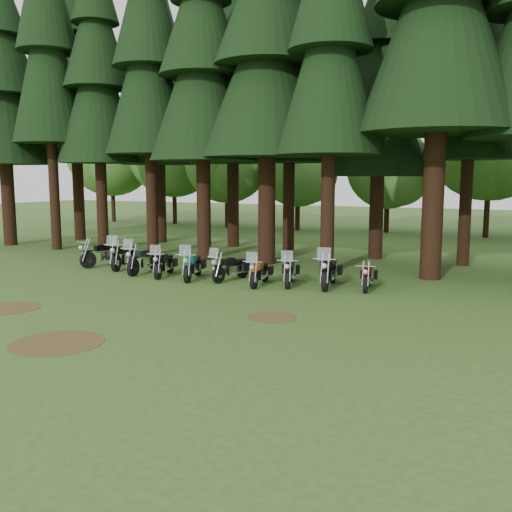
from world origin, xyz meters
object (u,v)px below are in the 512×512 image
object	(u,v)px
motorcycle_4	(193,267)
motorcycle_8	(329,273)
motorcycle_0	(106,255)
motorcycle_9	(368,278)
motorcycle_6	(260,273)
motorcycle_2	(144,261)
motorcycle_1	(124,256)
motorcycle_5	(231,269)
motorcycle_7	(289,272)
motorcycle_3	(164,265)

from	to	relation	value
motorcycle_4	motorcycle_8	distance (m)	5.27
motorcycle_0	motorcycle_9	xyz separation A→B (m)	(11.65, 0.08, -0.08)
motorcycle_4	motorcycle_6	distance (m)	2.85
motorcycle_0	motorcycle_8	bearing A→B (deg)	21.21
motorcycle_2	motorcycle_9	world-z (taller)	motorcycle_2
motorcycle_1	motorcycle_8	size ratio (longest dim) A/B	0.98
motorcycle_0	motorcycle_5	size ratio (longest dim) A/B	1.05
motorcycle_6	motorcycle_8	xyz separation A→B (m)	(2.35, 0.81, 0.07)
motorcycle_9	motorcycle_6	bearing A→B (deg)	-175.06
motorcycle_4	motorcycle_7	world-z (taller)	motorcycle_4
motorcycle_8	motorcycle_9	size ratio (longest dim) A/B	1.25
motorcycle_1	motorcycle_5	xyz separation A→B (m)	(5.47, -0.47, -0.06)
motorcycle_2	motorcycle_7	bearing A→B (deg)	-2.62
motorcycle_5	motorcycle_9	bearing A→B (deg)	16.18
motorcycle_5	motorcycle_3	bearing A→B (deg)	-164.26
motorcycle_1	motorcycle_6	bearing A→B (deg)	-23.00
motorcycle_6	motorcycle_7	world-z (taller)	motorcycle_7
motorcycle_7	motorcycle_8	size ratio (longest dim) A/B	0.88
motorcycle_0	motorcycle_8	xyz separation A→B (m)	(10.31, -0.13, 0.03)
motorcycle_2	motorcycle_7	size ratio (longest dim) A/B	1.11
motorcycle_2	motorcycle_7	world-z (taller)	motorcycle_2
motorcycle_0	motorcycle_7	size ratio (longest dim) A/B	1.04
motorcycle_6	motorcycle_8	size ratio (longest dim) A/B	0.86
motorcycle_2	motorcycle_8	size ratio (longest dim) A/B	0.98
motorcycle_8	motorcycle_6	bearing A→B (deg)	-171.19
motorcycle_0	motorcycle_4	world-z (taller)	motorcycle_4
motorcycle_5	motorcycle_7	bearing A→B (deg)	13.64
motorcycle_3	motorcycle_6	size ratio (longest dim) A/B	1.00
motorcycle_1	motorcycle_7	bearing A→B (deg)	-18.08
motorcycle_1	motorcycle_5	distance (m)	5.49
motorcycle_4	motorcycle_3	bearing A→B (deg)	160.28
motorcycle_2	motorcycle_7	distance (m)	6.30
motorcycle_5	motorcycle_8	world-z (taller)	motorcycle_8
motorcycle_3	motorcycle_9	xyz separation A→B (m)	(7.91, 0.99, -0.04)
motorcycle_1	motorcycle_7	distance (m)	7.81
motorcycle_0	motorcycle_2	xyz separation A→B (m)	(2.60, -0.69, 0.01)
motorcycle_0	motorcycle_4	distance (m)	5.19
motorcycle_1	motorcycle_7	size ratio (longest dim) A/B	1.12
motorcycle_8	motorcycle_5	bearing A→B (deg)	176.55
motorcycle_4	motorcycle_8	bearing A→B (deg)	-9.30
motorcycle_9	motorcycle_8	bearing A→B (deg)	178.51
motorcycle_3	motorcycle_4	xyz separation A→B (m)	(1.37, -0.04, 0.03)
motorcycle_1	motorcycle_4	distance (m)	4.11
motorcycle_3	motorcycle_6	world-z (taller)	motorcycle_3
motorcycle_5	motorcycle_9	size ratio (longest dim) A/B	1.09
motorcycle_3	motorcycle_1	bearing A→B (deg)	145.89
motorcycle_2	motorcycle_5	world-z (taller)	motorcycle_2
motorcycle_7	motorcycle_9	world-z (taller)	motorcycle_7
motorcycle_2	motorcycle_6	world-z (taller)	motorcycle_2
motorcycle_2	motorcycle_4	world-z (taller)	motorcycle_2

